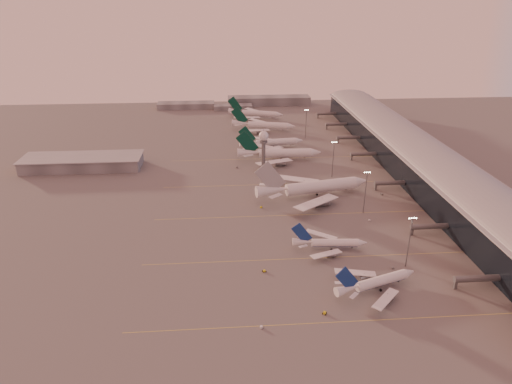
{
  "coord_description": "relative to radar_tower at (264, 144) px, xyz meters",
  "views": [
    {
      "loc": [
        -21.9,
        -168.28,
        111.61
      ],
      "look_at": [
        -4.26,
        64.08,
        10.6
      ],
      "focal_mm": 32.0,
      "sensor_mm": 36.0,
      "label": 1
    }
  ],
  "objects": [
    {
      "name": "gsv_catering_b",
      "position": [
        68.43,
        -41.96,
        -18.68
      ],
      "size": [
        6.05,
        4.39,
        4.54
      ],
      "color": "#5C5E61",
      "rests_on": "ground"
    },
    {
      "name": "widebody_white",
      "position": [
        26.7,
        -40.67,
        -16.53
      ],
      "size": [
        71.63,
        56.84,
        25.48
      ],
      "color": "silver",
      "rests_on": "ground"
    },
    {
      "name": "mast_c",
      "position": [
        45.0,
        -10.0,
        -7.21
      ],
      "size": [
        3.6,
        0.56,
        25.0
      ],
      "color": "#5C5E63",
      "rests_on": "ground"
    },
    {
      "name": "hangar",
      "position": [
        -125.0,
        20.0,
        -16.63
      ],
      "size": [
        82.0,
        27.0,
        8.5
      ],
      "color": "slate",
      "rests_on": "ground"
    },
    {
      "name": "gsv_tug_mid",
      "position": [
        -10.47,
        -119.74,
        -20.48
      ],
      "size": [
        3.06,
        3.67,
        0.9
      ],
      "color": "yellow",
      "rests_on": "ground"
    },
    {
      "name": "narrowbody_mid",
      "position": [
        22.27,
        -102.7,
        -18.08
      ],
      "size": [
        36.31,
        28.9,
        14.18
      ],
      "color": "silver",
      "rests_on": "ground"
    },
    {
      "name": "greentail_c",
      "position": [
        9.87,
        105.75,
        -17.24
      ],
      "size": [
        56.8,
        45.32,
        21.02
      ],
      "color": "silver",
      "rests_on": "ground"
    },
    {
      "name": "mast_d",
      "position": [
        43.0,
        80.0,
        -7.21
      ],
      "size": [
        3.6,
        0.56,
        25.0
      ],
      "color": "#5C5E63",
      "rests_on": "ground"
    },
    {
      "name": "greentail_d",
      "position": [
        6.21,
        150.86,
        -17.36
      ],
      "size": [
        53.76,
        42.69,
        20.33
      ],
      "color": "silver",
      "rests_on": "ground"
    },
    {
      "name": "greentail_a",
      "position": [
        14.26,
        26.04,
        -16.95
      ],
      "size": [
        62.35,
        50.33,
        22.64
      ],
      "color": "silver",
      "rests_on": "ground"
    },
    {
      "name": "gsv_tug_far",
      "position": [
        20.84,
        -21.56,
        -20.36
      ],
      "size": [
        2.81,
        4.22,
        1.14
      ],
      "color": "silver",
      "rests_on": "ground"
    },
    {
      "name": "taxiway_markings",
      "position": [
        25.0,
        -64.0,
        -20.94
      ],
      "size": [
        180.0,
        185.25,
        0.02
      ],
      "color": "#D9C54C",
      "rests_on": "ground"
    },
    {
      "name": "gsv_catering_a",
      "position": [
        46.71,
        -121.65,
        -19.02
      ],
      "size": [
        4.77,
        2.36,
        3.87
      ],
      "color": "#5C5E61",
      "rests_on": "ground"
    },
    {
      "name": "radar_tower",
      "position": [
        0.0,
        0.0,
        0.0
      ],
      "size": [
        6.4,
        6.4,
        31.1
      ],
      "color": "#5C5E63",
      "rests_on": "ground"
    },
    {
      "name": "gsv_tug_near",
      "position": [
        9.77,
        -150.07,
        -20.46
      ],
      "size": [
        3.47,
        3.89,
        0.95
      ],
      "color": "yellow",
      "rests_on": "ground"
    },
    {
      "name": "mast_b",
      "position": [
        50.0,
        -65.0,
        -7.21
      ],
      "size": [
        3.6,
        0.56,
        25.0
      ],
      "color": "#5C5E63",
      "rests_on": "ground"
    },
    {
      "name": "greentail_b",
      "position": [
        11.76,
        55.61,
        -17.6
      ],
      "size": [
        52.2,
        41.95,
        18.98
      ],
      "color": "silver",
      "rests_on": "ground"
    },
    {
      "name": "mast_a",
      "position": [
        53.0,
        -120.0,
        -7.21
      ],
      "size": [
        3.6,
        0.56,
        25.0
      ],
      "color": "#5C5E63",
      "rests_on": "ground"
    },
    {
      "name": "distant_horizon",
      "position": [
        -2.38,
        205.14,
        -17.06
      ],
      "size": [
        165.0,
        37.5,
        9.0
      ],
      "color": "slate",
      "rests_on": "ground"
    },
    {
      "name": "gsv_truck_a",
      "position": [
        -14.51,
        -156.22,
        -19.94
      ],
      "size": [
        5.06,
        2.22,
        1.98
      ],
      "color": "silver",
      "rests_on": "ground"
    },
    {
      "name": "gsv_truck_d",
      "position": [
        -17.62,
        12.08,
        -19.83
      ],
      "size": [
        3.59,
        5.79,
        2.2
      ],
      "color": "#5C5E61",
      "rests_on": "ground"
    },
    {
      "name": "ground",
      "position": [
        -5.0,
        -120.0,
        -20.95
      ],
      "size": [
        700.0,
        700.0,
        0.0
      ],
      "primitive_type": "plane",
      "color": "#5A5757",
      "rests_on": "ground"
    },
    {
      "name": "gsv_tug_hangar",
      "position": [
        31.58,
        35.96,
        -20.48
      ],
      "size": [
        3.65,
        2.88,
        0.91
      ],
      "color": "silver",
      "rests_on": "ground"
    },
    {
      "name": "terminal",
      "position": [
        102.88,
        -9.91,
        -10.43
      ],
      "size": [
        57.0,
        362.0,
        23.04
      ],
      "color": "black",
      "rests_on": "ground"
    },
    {
      "name": "gsv_truck_c",
      "position": [
        -5.93,
        -54.4,
        -19.91
      ],
      "size": [
        4.95,
        4.71,
        2.03
      ],
      "color": "yellow",
      "rests_on": "ground"
    },
    {
      "name": "narrowbody_near",
      "position": [
        33.91,
        -136.36,
        -17.81
      ],
      "size": [
        38.15,
        29.91,
        15.52
      ],
      "color": "silver",
      "rests_on": "ground"
    },
    {
      "name": "gsv_truck_b",
      "position": [
        50.62,
        -75.61,
        -19.95
      ],
      "size": [
        5.05,
        2.5,
        1.95
      ],
      "color": "silver",
      "rests_on": "ground"
    }
  ]
}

